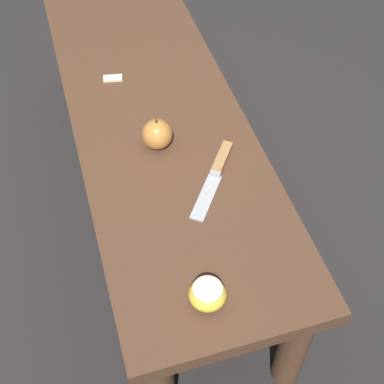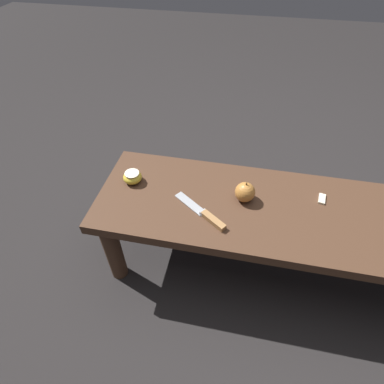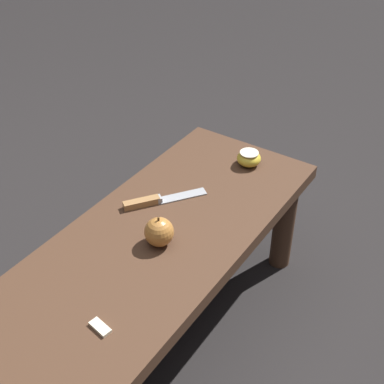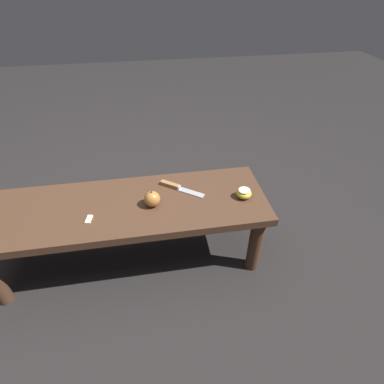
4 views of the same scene
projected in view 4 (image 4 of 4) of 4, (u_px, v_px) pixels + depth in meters
ground_plane at (135, 257)px, 1.67m from camera, size 8.00×8.00×0.00m
wooden_bench at (127, 214)px, 1.46m from camera, size 1.36×0.44×0.39m
knife at (176, 187)px, 1.52m from camera, size 0.21×0.16×0.02m
apple_whole at (152, 199)px, 1.40m from camera, size 0.08×0.08×0.09m
apple_cut at (244, 193)px, 1.46m from camera, size 0.07×0.07×0.04m
apple_slice_near_knife at (89, 219)px, 1.34m from camera, size 0.03×0.06×0.01m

